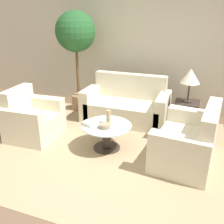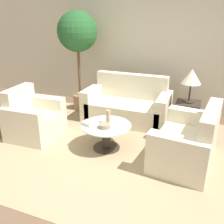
# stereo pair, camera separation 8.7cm
# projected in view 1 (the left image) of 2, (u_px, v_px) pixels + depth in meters

# --- Properties ---
(ground_plane) EXTENTS (14.00, 14.00, 0.00)m
(ground_plane) POSITION_uv_depth(u_px,v_px,m) (95.00, 168.00, 3.62)
(ground_plane) COLOR brown
(wall_back) EXTENTS (10.00, 0.06, 2.60)m
(wall_back) POSITION_uv_depth(u_px,v_px,m) (144.00, 50.00, 5.53)
(wall_back) COLOR beige
(wall_back) RESTS_ON ground_plane
(rug) EXTENTS (3.72, 3.35, 0.01)m
(rug) POSITION_uv_depth(u_px,v_px,m) (107.00, 148.00, 4.14)
(rug) COLOR tan
(rug) RESTS_ON ground_plane
(sofa_main) EXTENTS (1.71, 0.84, 0.91)m
(sofa_main) POSITION_uv_depth(u_px,v_px,m) (127.00, 106.00, 5.14)
(sofa_main) COLOR beige
(sofa_main) RESTS_ON ground_plane
(armchair) EXTENTS (0.81, 0.93, 0.88)m
(armchair) POSITION_uv_depth(u_px,v_px,m) (32.00, 121.00, 4.45)
(armchair) COLOR beige
(armchair) RESTS_ON ground_plane
(loveseat) EXTENTS (0.92, 1.32, 0.90)m
(loveseat) POSITION_uv_depth(u_px,v_px,m) (190.00, 143.00, 3.69)
(loveseat) COLOR beige
(loveseat) RESTS_ON ground_plane
(coffee_table) EXTENTS (0.80, 0.80, 0.42)m
(coffee_table) POSITION_uv_depth(u_px,v_px,m) (107.00, 133.00, 4.04)
(coffee_table) COLOR #332823
(coffee_table) RESTS_ON ground_plane
(side_table) EXTENTS (0.45, 0.45, 0.53)m
(side_table) POSITION_uv_depth(u_px,v_px,m) (186.00, 115.00, 4.79)
(side_table) COLOR #332823
(side_table) RESTS_ON ground_plane
(table_lamp) EXTENTS (0.35, 0.35, 0.63)m
(table_lamp) POSITION_uv_depth(u_px,v_px,m) (190.00, 77.00, 4.51)
(table_lamp) COLOR #332823
(table_lamp) RESTS_ON side_table
(potted_plant) EXTENTS (0.84, 0.84, 2.14)m
(potted_plant) POSITION_uv_depth(u_px,v_px,m) (76.00, 36.00, 5.20)
(potted_plant) COLOR #93704C
(potted_plant) RESTS_ON ground_plane
(vase) EXTENTS (0.07, 0.07, 0.23)m
(vase) POSITION_uv_depth(u_px,v_px,m) (109.00, 117.00, 4.01)
(vase) COLOR tan
(vase) RESTS_ON coffee_table
(bowl) EXTENTS (0.18, 0.18, 0.07)m
(bowl) POSITION_uv_depth(u_px,v_px,m) (105.00, 126.00, 3.88)
(bowl) COLOR gray
(bowl) RESTS_ON coffee_table
(book_stack) EXTENTS (0.21, 0.19, 0.05)m
(book_stack) POSITION_uv_depth(u_px,v_px,m) (88.00, 123.00, 3.98)
(book_stack) COLOR beige
(book_stack) RESTS_ON coffee_table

